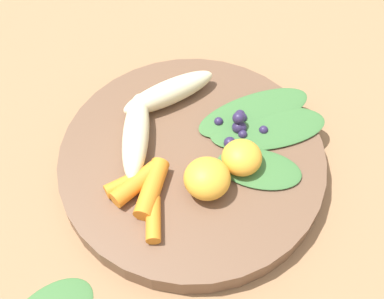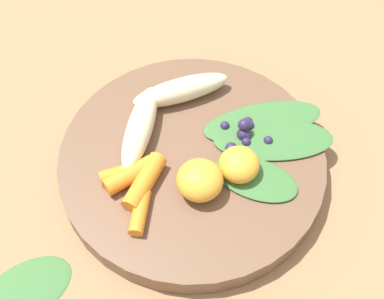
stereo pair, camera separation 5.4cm
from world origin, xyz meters
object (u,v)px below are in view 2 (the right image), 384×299
(bowl, at_px, (192,162))
(kale_leaf_stray, at_px, (25,289))
(banana_peeled_right, at_px, (181,90))
(banana_peeled_left, at_px, (138,130))
(orange_segment_near, at_px, (239,164))

(bowl, xyz_separation_m, kale_leaf_stray, (0.19, -0.09, -0.01))
(banana_peeled_right, bearing_deg, bowl, 78.93)
(bowl, bearing_deg, banana_peeled_left, -86.68)
(orange_segment_near, bearing_deg, kale_leaf_stray, -35.46)
(bowl, height_order, orange_segment_near, orange_segment_near)
(orange_segment_near, bearing_deg, banana_peeled_right, -123.83)
(orange_segment_near, height_order, kale_leaf_stray, orange_segment_near)
(banana_peeled_right, height_order, orange_segment_near, orange_segment_near)
(orange_segment_near, xyz_separation_m, kale_leaf_stray, (0.20, -0.14, -0.04))
(banana_peeled_left, xyz_separation_m, kale_leaf_stray, (0.19, -0.02, -0.04))
(banana_peeled_right, height_order, kale_leaf_stray, banana_peeled_right)
(banana_peeled_left, height_order, orange_segment_near, orange_segment_near)
(bowl, bearing_deg, kale_leaf_stray, -23.74)
(banana_peeled_right, distance_m, orange_segment_near, 0.12)
(banana_peeled_right, bearing_deg, banana_peeled_left, 31.22)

